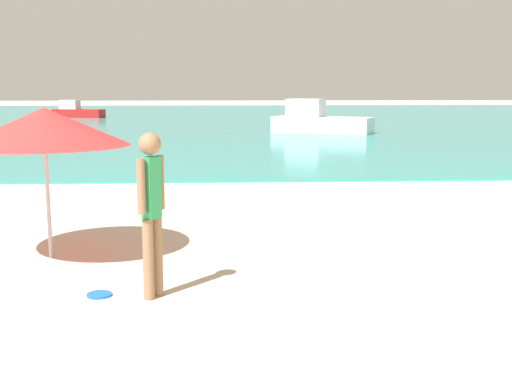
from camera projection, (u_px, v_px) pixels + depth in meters
water at (237, 118)px, 44.30m from camera, size 160.00×60.00×0.06m
person_standing at (151, 205)px, 6.56m from camera, size 0.25×0.36×1.75m
frisbee at (99, 295)px, 6.76m from camera, size 0.27×0.27×0.03m
boat_near at (318, 121)px, 29.82m from camera, size 4.81×3.45×1.58m
boat_far at (77, 111)px, 44.58m from camera, size 3.76×2.01×1.22m
beach_umbrella at (44, 127)px, 8.01m from camera, size 2.15×2.15×1.95m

